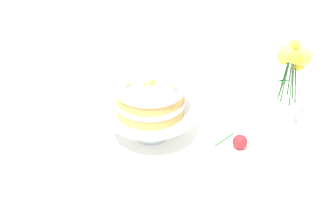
% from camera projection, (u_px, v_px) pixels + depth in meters
% --- Properties ---
extents(dining_table, '(1.40, 1.00, 0.74)m').
position_uv_depth(dining_table, '(180.00, 171.00, 1.68)').
color(dining_table, white).
rests_on(dining_table, ground).
extents(linen_napkin, '(0.37, 0.37, 0.00)m').
position_uv_depth(linen_napkin, '(151.00, 136.00, 1.69)').
color(linen_napkin, white).
rests_on(linen_napkin, dining_table).
extents(cake_stand, '(0.29, 0.29, 0.10)m').
position_uv_depth(cake_stand, '(151.00, 116.00, 1.64)').
color(cake_stand, silver).
rests_on(cake_stand, linen_napkin).
extents(layer_cake, '(0.23, 0.23, 0.11)m').
position_uv_depth(layer_cake, '(150.00, 98.00, 1.61)').
color(layer_cake, tan).
rests_on(layer_cake, cake_stand).
extents(flower_vase, '(0.10, 0.11, 0.31)m').
position_uv_depth(flower_vase, '(289.00, 86.00, 1.68)').
color(flower_vase, silver).
rests_on(flower_vase, dining_table).
extents(fallen_rose, '(0.10, 0.11, 0.05)m').
position_uv_depth(fallen_rose, '(240.00, 142.00, 1.63)').
color(fallen_rose, '#2D6028').
rests_on(fallen_rose, dining_table).
extents(loose_petal_0, '(0.03, 0.04, 0.00)m').
position_uv_depth(loose_petal_0, '(228.00, 122.00, 1.76)').
color(loose_petal_0, pink).
rests_on(loose_petal_0, dining_table).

